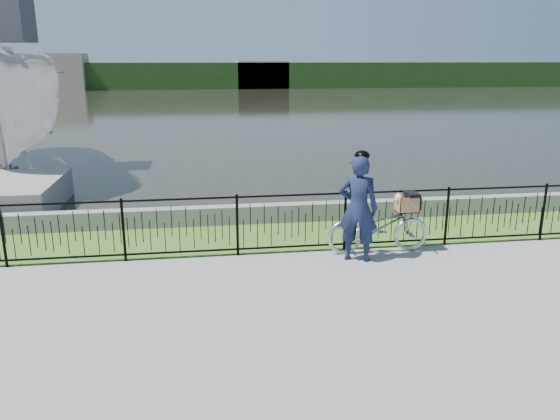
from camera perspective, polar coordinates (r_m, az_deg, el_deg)
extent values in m
plane|color=gray|center=(8.71, 2.99, -8.03)|extent=(120.00, 120.00, 0.00)
cube|color=#446D22|center=(11.10, 0.38, -2.70)|extent=(60.00, 2.00, 0.01)
plane|color=black|center=(41.00, -6.18, 10.62)|extent=(120.00, 120.00, 0.00)
cube|color=gray|center=(11.99, -0.34, -0.32)|extent=(60.00, 0.30, 0.40)
cube|color=#26451A|center=(67.87, -7.20, 13.79)|extent=(120.00, 6.00, 3.00)
cube|color=#A49584|center=(67.85, -22.96, 13.14)|extent=(8.00, 4.00, 4.00)
cube|color=#A49584|center=(66.78, -1.86, 13.96)|extent=(6.00, 3.00, 3.20)
imported|color=#ADB0B9|center=(10.20, 10.21, -1.70)|extent=(1.90, 0.66, 1.00)
cube|color=black|center=(10.30, 13.08, -0.11)|extent=(0.38, 0.18, 0.02)
cube|color=#9A6C47|center=(10.30, 13.09, -0.07)|extent=(0.38, 0.33, 0.01)
cube|color=#9A6C47|center=(10.41, 12.83, 0.88)|extent=(0.38, 0.02, 0.29)
cube|color=#9A6C47|center=(10.12, 13.45, 0.44)|extent=(0.38, 0.02, 0.29)
cube|color=#9A6C47|center=(10.33, 14.08, 0.70)|extent=(0.01, 0.33, 0.29)
cube|color=#9A6C47|center=(10.20, 12.17, 0.63)|extent=(0.02, 0.33, 0.29)
cube|color=black|center=(10.25, 13.63, 1.62)|extent=(0.21, 0.34, 0.06)
cube|color=black|center=(10.33, 14.18, 0.86)|extent=(0.02, 0.34, 0.23)
ellipsoid|color=silver|center=(10.26, 13.02, 0.58)|extent=(0.31, 0.22, 0.20)
sphere|color=silver|center=(10.16, 12.31, 1.28)|extent=(0.15, 0.15, 0.15)
sphere|color=silver|center=(10.13, 12.08, 1.07)|extent=(0.07, 0.07, 0.07)
sphere|color=black|center=(10.11, 11.96, 1.03)|extent=(0.02, 0.02, 0.02)
cone|color=#90563C|center=(10.20, 12.22, 1.69)|extent=(0.06, 0.08, 0.08)
cone|color=#90563C|center=(10.11, 12.52, 1.55)|extent=(0.06, 0.08, 0.08)
imported|color=#151E3B|center=(9.64, 8.16, 0.17)|extent=(0.81, 0.68, 1.90)
ellipsoid|color=black|center=(9.44, 8.38, 5.62)|extent=(0.26, 0.29, 0.18)
imported|color=#B3B3B3|center=(19.31, -27.01, 9.14)|extent=(6.43, 10.37, 3.75)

